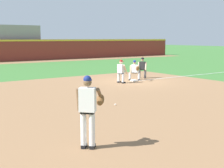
{
  "coord_description": "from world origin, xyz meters",
  "views": [
    {
      "loc": [
        -12.52,
        -15.59,
        2.77
      ],
      "look_at": [
        -6.1,
        -6.31,
        1.1
      ],
      "focal_mm": 50.0,
      "sensor_mm": 36.0,
      "label": 1
    }
  ],
  "objects_px": {
    "first_base_bag": "(134,81)",
    "pitcher": "(89,107)",
    "baserunner": "(121,70)",
    "first_baseman": "(135,69)",
    "umpire": "(142,67)",
    "baseball": "(115,104)"
  },
  "relations": [
    {
      "from": "first_baseman",
      "to": "umpire",
      "type": "bearing_deg",
      "value": 26.82
    },
    {
      "from": "first_baseman",
      "to": "pitcher",
      "type": "bearing_deg",
      "value": -133.96
    },
    {
      "from": "baseball",
      "to": "pitcher",
      "type": "distance_m",
      "value": 5.21
    },
    {
      "from": "baserunner",
      "to": "umpire",
      "type": "relative_size",
      "value": 1.0
    },
    {
      "from": "baseball",
      "to": "umpire",
      "type": "xyz_separation_m",
      "value": [
        6.63,
        6.12,
        0.76
      ]
    },
    {
      "from": "first_base_bag",
      "to": "pitcher",
      "type": "xyz_separation_m",
      "value": [
        -8.68,
        -9.0,
        1.01
      ]
    },
    {
      "from": "first_base_bag",
      "to": "first_baseman",
      "type": "distance_m",
      "value": 0.8
    },
    {
      "from": "pitcher",
      "to": "first_baseman",
      "type": "relative_size",
      "value": 1.39
    },
    {
      "from": "baseball",
      "to": "baserunner",
      "type": "xyz_separation_m",
      "value": [
        4.06,
        5.1,
        0.76
      ]
    },
    {
      "from": "baseball",
      "to": "pitcher",
      "type": "height_order",
      "value": "pitcher"
    },
    {
      "from": "baserunner",
      "to": "first_baseman",
      "type": "bearing_deg",
      "value": 17.1
    },
    {
      "from": "baseball",
      "to": "first_baseman",
      "type": "xyz_separation_m",
      "value": [
        5.49,
        5.55,
        0.69
      ]
    },
    {
      "from": "first_base_bag",
      "to": "pitcher",
      "type": "distance_m",
      "value": 12.54
    },
    {
      "from": "first_baseman",
      "to": "first_base_bag",
      "type": "bearing_deg",
      "value": -134.63
    },
    {
      "from": "baserunner",
      "to": "pitcher",
      "type": "bearing_deg",
      "value": -130.39
    },
    {
      "from": "baserunner",
      "to": "umpire",
      "type": "bearing_deg",
      "value": 21.58
    },
    {
      "from": "pitcher",
      "to": "baserunner",
      "type": "xyz_separation_m",
      "value": [
        7.53,
        8.85,
        -0.27
      ]
    },
    {
      "from": "pitcher",
      "to": "baserunner",
      "type": "relative_size",
      "value": 1.27
    },
    {
      "from": "umpire",
      "to": "first_baseman",
      "type": "bearing_deg",
      "value": -153.18
    },
    {
      "from": "first_base_bag",
      "to": "first_baseman",
      "type": "height_order",
      "value": "first_baseman"
    },
    {
      "from": "pitcher",
      "to": "baserunner",
      "type": "height_order",
      "value": "pitcher"
    },
    {
      "from": "pitcher",
      "to": "first_baseman",
      "type": "bearing_deg",
      "value": 46.04
    }
  ]
}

